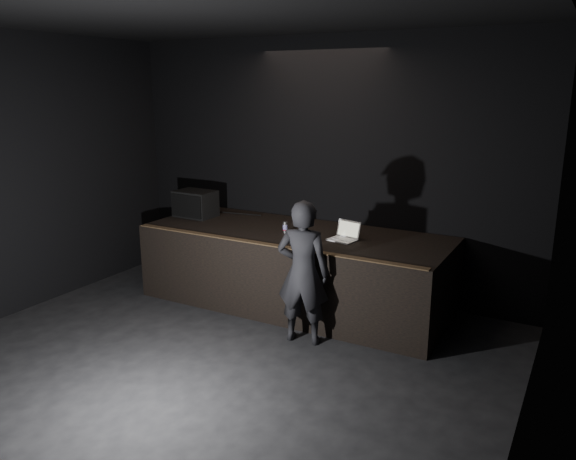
% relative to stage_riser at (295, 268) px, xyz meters
% --- Properties ---
extents(ground, '(7.00, 7.00, 0.00)m').
position_rel_stage_riser_xyz_m(ground, '(0.00, -2.73, -0.50)').
color(ground, black).
rests_on(ground, ground).
extents(room_walls, '(6.10, 7.10, 3.52)m').
position_rel_stage_riser_xyz_m(room_walls, '(0.00, -2.73, 1.52)').
color(room_walls, black).
rests_on(room_walls, ground).
extents(stage_riser, '(4.00, 1.50, 1.00)m').
position_rel_stage_riser_xyz_m(stage_riser, '(0.00, 0.00, 0.00)').
color(stage_riser, black).
rests_on(stage_riser, ground).
extents(riser_lip, '(3.92, 0.10, 0.01)m').
position_rel_stage_riser_xyz_m(riser_lip, '(0.00, -0.71, 0.51)').
color(riser_lip, brown).
rests_on(riser_lip, stage_riser).
extents(stage_monitor, '(0.57, 0.43, 0.38)m').
position_rel_stage_riser_xyz_m(stage_monitor, '(-1.67, 0.06, 0.69)').
color(stage_monitor, black).
rests_on(stage_monitor, stage_riser).
extents(cable, '(0.80, 0.14, 0.02)m').
position_rel_stage_riser_xyz_m(cable, '(-1.25, 0.48, 0.51)').
color(cable, black).
rests_on(cable, stage_riser).
extents(laptop, '(0.38, 0.35, 0.22)m').
position_rel_stage_riser_xyz_m(laptop, '(0.72, -0.05, 0.56)').
color(laptop, silver).
rests_on(laptop, stage_riser).
extents(beer_can, '(0.06, 0.06, 0.15)m').
position_rel_stage_riser_xyz_m(beer_can, '(-0.08, -0.12, 0.57)').
color(beer_can, silver).
rests_on(beer_can, stage_riser).
extents(plastic_cup, '(0.08, 0.08, 0.09)m').
position_rel_stage_riser_xyz_m(plastic_cup, '(-0.11, 0.17, 0.55)').
color(plastic_cup, white).
rests_on(plastic_cup, stage_riser).
extents(wii_remote, '(0.04, 0.15, 0.03)m').
position_rel_stage_riser_xyz_m(wii_remote, '(0.58, -0.65, 0.51)').
color(wii_remote, white).
rests_on(wii_remote, stage_riser).
extents(person, '(0.66, 0.50, 1.65)m').
position_rel_stage_riser_xyz_m(person, '(0.61, -0.95, 0.32)').
color(person, black).
rests_on(person, ground).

